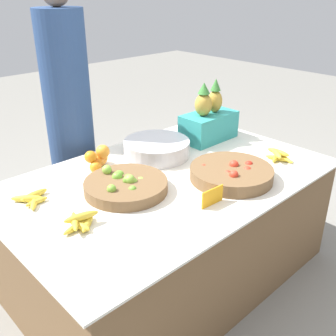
# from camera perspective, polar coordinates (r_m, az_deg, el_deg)

# --- Properties ---
(ground_plane) EXTENTS (12.00, 12.00, 0.00)m
(ground_plane) POSITION_cam_1_polar(r_m,az_deg,el_deg) (2.45, 0.00, -14.80)
(ground_plane) COLOR gray
(market_table) EXTENTS (1.76, 1.12, 0.64)m
(market_table) POSITION_cam_1_polar(r_m,az_deg,el_deg) (2.26, 0.00, -8.54)
(market_table) COLOR brown
(market_table) RESTS_ON ground_plane
(lime_bowl) EXTENTS (0.41, 0.41, 0.10)m
(lime_bowl) POSITION_cam_1_polar(r_m,az_deg,el_deg) (1.95, -6.15, -2.53)
(lime_bowl) COLOR brown
(lime_bowl) RESTS_ON market_table
(tomato_basket) EXTENTS (0.43, 0.43, 0.09)m
(tomato_basket) POSITION_cam_1_polar(r_m,az_deg,el_deg) (2.08, 9.17, -0.75)
(tomato_basket) COLOR brown
(tomato_basket) RESTS_ON market_table
(orange_pile) EXTENTS (0.16, 0.14, 0.13)m
(orange_pile) POSITION_cam_1_polar(r_m,az_deg,el_deg) (2.21, -10.06, 1.33)
(orange_pile) COLOR orange
(orange_pile) RESTS_ON market_table
(metal_bowl) EXTENTS (0.39, 0.39, 0.10)m
(metal_bowl) POSITION_cam_1_polar(r_m,az_deg,el_deg) (2.33, -1.65, 2.88)
(metal_bowl) COLOR silver
(metal_bowl) RESTS_ON market_table
(price_sign) EXTENTS (0.13, 0.01, 0.08)m
(price_sign) POSITION_cam_1_polar(r_m,az_deg,el_deg) (1.83, 6.46, -4.16)
(price_sign) COLOR orange
(price_sign) RESTS_ON market_table
(produce_crate) EXTENTS (0.37, 0.20, 0.39)m
(produce_crate) POSITION_cam_1_polar(r_m,az_deg,el_deg) (2.57, 5.91, 6.81)
(produce_crate) COLOR teal
(produce_crate) RESTS_ON market_table
(banana_bunch_back_center) EXTENTS (0.18, 0.18, 0.03)m
(banana_bunch_back_center) POSITION_cam_1_polar(r_m,az_deg,el_deg) (1.96, -19.12, -4.22)
(banana_bunch_back_center) COLOR gold
(banana_bunch_back_center) RESTS_ON market_table
(banana_bunch_front_right) EXTENTS (0.18, 0.15, 0.06)m
(banana_bunch_front_right) POSITION_cam_1_polar(r_m,az_deg,el_deg) (1.71, -12.60, -7.71)
(banana_bunch_front_right) COLOR gold
(banana_bunch_front_right) RESTS_ON market_table
(banana_bunch_middle_right) EXTENTS (0.13, 0.18, 0.06)m
(banana_bunch_middle_right) POSITION_cam_1_polar(r_m,az_deg,el_deg) (2.37, 15.71, 1.78)
(banana_bunch_middle_right) COLOR gold
(banana_bunch_middle_right) RESTS_ON market_table
(vendor_person) EXTENTS (0.29, 0.29, 1.62)m
(vendor_person) POSITION_cam_1_polar(r_m,az_deg,el_deg) (2.59, -14.00, 5.94)
(vendor_person) COLOR navy
(vendor_person) RESTS_ON ground_plane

